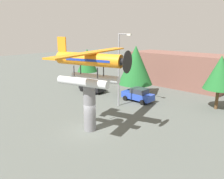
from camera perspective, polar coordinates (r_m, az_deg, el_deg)
ground_plane at (r=21.33m, az=-5.53°, el=-10.10°), size 140.00×140.00×0.00m
display_pedestal at (r=20.51m, az=-5.68°, el=-4.53°), size 1.10×1.10×4.38m
floatplane_monument at (r=19.51m, az=-5.65°, el=6.18°), size 7.18×10.33×4.00m
car_near_black at (r=33.75m, az=-5.02°, el=0.86°), size 4.20×2.02×1.76m
car_mid_blue at (r=29.36m, az=6.62°, el=-1.30°), size 4.20×2.02×1.76m
streetlight_primary at (r=26.45m, az=2.01°, el=6.09°), size 1.84×0.28×8.64m
storefront_building at (r=39.24m, az=16.41°, el=4.93°), size 15.50×6.24×5.33m
tree_west at (r=38.72m, az=-6.28°, el=7.33°), size 3.44×3.44×5.94m
tree_east at (r=31.81m, az=5.97°, el=6.19°), size 4.83×4.83×6.94m
tree_center_back at (r=28.26m, az=25.67°, el=3.87°), size 3.47×3.47×6.27m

